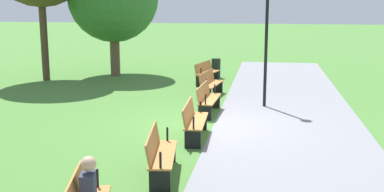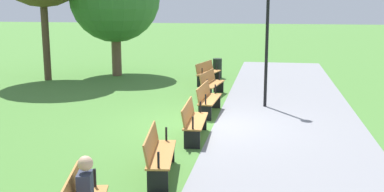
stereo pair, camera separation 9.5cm
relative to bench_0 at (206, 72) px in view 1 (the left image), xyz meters
The scene contains 9 objects.
ground_plane 6.61m from the bench_0, ahead, with size 120.00×120.00×0.00m, color #477A33.
path_paving 7.26m from the bench_0, 25.46° to the left, with size 27.80×4.08×0.01m, color gray.
bench_0 is the anchor object (origin of this frame).
bench_1 2.64m from the bench_0, 10.60° to the left, with size 1.80×0.71×0.89m.
bench_2 5.27m from the bench_0, ahead, with size 1.77×0.55×0.89m.
bench_3 7.89m from the bench_0, ahead, with size 1.77×0.55×0.89m.
bench_4 10.50m from the bench_0, ahead, with size 1.80×0.71×0.89m.
lamp_post 5.25m from the bench_0, 31.71° to the left, with size 0.32×0.32×4.37m.
trash_bin 1.60m from the bench_0, behind, with size 0.40×0.40×0.86m, color black.
Camera 1 is at (12.32, 1.65, 3.33)m, focal length 43.72 mm.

